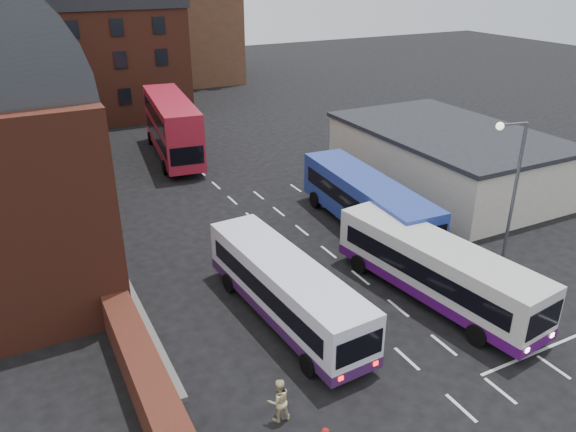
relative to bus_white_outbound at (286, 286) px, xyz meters
name	(u,v)px	position (x,y,z in m)	size (l,w,h in m)	color
ground	(395,348)	(3.16, -4.13, -1.75)	(180.00, 180.00, 0.00)	black
forecourt_wall	(145,378)	(-7.04, -2.13, -0.85)	(1.20, 10.00, 1.80)	#602B1E
cream_building	(446,157)	(18.16, 9.87, 0.41)	(10.40, 16.40, 4.25)	beige
brick_terrace	(71,66)	(-2.84, 41.87, 3.75)	(22.00, 10.00, 11.00)	brown
castle_keep	(140,34)	(9.16, 61.87, 4.25)	(22.00, 22.00, 12.00)	brown
bus_white_outbound	(286,286)	(0.00, 0.00, 0.00)	(3.26, 10.98, 2.96)	white
bus_white_inbound	(436,266)	(7.19, -1.83, 0.07)	(4.01, 11.51, 3.07)	silver
bus_blue	(367,200)	(8.74, 6.25, 0.19)	(3.64, 12.17, 3.28)	#253B9B
bus_red_double	(172,127)	(2.42, 25.30, 0.90)	(4.37, 12.72, 4.98)	#AF1C33
street_lamp	(510,187)	(11.48, -1.73, 3.33)	(1.69, 0.56, 8.41)	#575B61
pedestrian_beige	(279,400)	(-3.10, -5.49, -0.87)	(0.85, 0.66, 1.75)	beige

